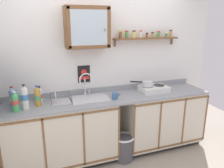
% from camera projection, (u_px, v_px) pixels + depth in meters
% --- Properties ---
extents(floor, '(6.03, 6.03, 0.00)m').
position_uv_depth(floor, '(120.00, 165.00, 3.11)').
color(floor, '#9E9384').
rests_on(floor, ground).
extents(back_wall, '(3.63, 0.07, 2.59)m').
position_uv_depth(back_wall, '(106.00, 68.00, 3.32)').
color(back_wall, white).
rests_on(back_wall, ground).
extents(lower_cabinet_run, '(1.51, 0.57, 0.91)m').
position_uv_depth(lower_cabinet_run, '(62.00, 135.00, 3.03)').
color(lower_cabinet_run, black).
rests_on(lower_cabinet_run, ground).
extents(lower_cabinet_run_right, '(1.30, 0.57, 0.91)m').
position_uv_depth(lower_cabinet_run_right, '(162.00, 119.00, 3.55)').
color(lower_cabinet_run_right, black).
rests_on(lower_cabinet_run_right, ground).
extents(countertop, '(2.99, 0.59, 0.03)m').
position_uv_depth(countertop, '(113.00, 98.00, 3.14)').
color(countertop, gray).
rests_on(countertop, lower_cabinet_run).
extents(backsplash, '(2.99, 0.02, 0.08)m').
position_uv_depth(backsplash, '(107.00, 89.00, 3.37)').
color(backsplash, gray).
rests_on(backsplash, countertop).
extents(sink, '(0.53, 0.40, 0.50)m').
position_uv_depth(sink, '(89.00, 100.00, 3.07)').
color(sink, silver).
rests_on(sink, countertop).
extents(hot_plate_stove, '(0.43, 0.30, 0.09)m').
position_uv_depth(hot_plate_stove, '(154.00, 89.00, 3.37)').
color(hot_plate_stove, silver).
rests_on(hot_plate_stove, countertop).
extents(saucepan, '(0.33, 0.22, 0.08)m').
position_uv_depth(saucepan, '(147.00, 84.00, 3.33)').
color(saucepan, silver).
rests_on(saucepan, hot_plate_stove).
extents(bottle_juice_amber_0, '(0.08, 0.08, 0.27)m').
position_uv_depth(bottle_juice_amber_0, '(38.00, 97.00, 2.78)').
color(bottle_juice_amber_0, gold).
rests_on(bottle_juice_amber_0, countertop).
extents(bottle_opaque_white_1, '(0.08, 0.08, 0.31)m').
position_uv_depth(bottle_opaque_white_1, '(25.00, 97.00, 2.67)').
color(bottle_opaque_white_1, white).
rests_on(bottle_opaque_white_1, countertop).
extents(bottle_soda_green_2, '(0.09, 0.09, 0.26)m').
position_uv_depth(bottle_soda_green_2, '(15.00, 102.00, 2.60)').
color(bottle_soda_green_2, '#4CB266').
rests_on(bottle_soda_green_2, countertop).
extents(bottle_water_clear_3, '(0.07, 0.07, 0.23)m').
position_uv_depth(bottle_water_clear_3, '(40.00, 95.00, 2.89)').
color(bottle_water_clear_3, silver).
rests_on(bottle_water_clear_3, countertop).
extents(bottle_water_blue_4, '(0.08, 0.08, 0.26)m').
position_uv_depth(bottle_water_blue_4, '(13.00, 97.00, 2.78)').
color(bottle_water_blue_4, '#8CB7E0').
rests_on(bottle_water_blue_4, countertop).
extents(bottle_detergent_teal_5, '(0.08, 0.08, 0.23)m').
position_uv_depth(bottle_detergent_teal_5, '(16.00, 100.00, 2.71)').
color(bottle_detergent_teal_5, teal).
rests_on(bottle_detergent_teal_5, countertop).
extents(dish_rack, '(0.28, 0.24, 0.16)m').
position_uv_depth(dish_rack, '(60.00, 101.00, 2.90)').
color(dish_rack, '#B2B2B7').
rests_on(dish_rack, countertop).
extents(mug, '(0.12, 0.08, 0.10)m').
position_uv_depth(mug, '(115.00, 96.00, 3.04)').
color(mug, '#3F6699').
rests_on(mug, countertop).
extents(wall_cabinet, '(0.59, 0.28, 0.55)m').
position_uv_depth(wall_cabinet, '(87.00, 27.00, 2.91)').
color(wall_cabinet, brown).
extents(spice_shelf, '(1.05, 0.14, 0.23)m').
position_uv_depth(spice_shelf, '(146.00, 37.00, 3.31)').
color(spice_shelf, brown).
extents(warning_sign, '(0.18, 0.01, 0.25)m').
position_uv_depth(warning_sign, '(84.00, 74.00, 3.19)').
color(warning_sign, black).
extents(trash_bin, '(0.30, 0.30, 0.39)m').
position_uv_depth(trash_bin, '(124.00, 147.00, 3.20)').
color(trash_bin, '#4C4C51').
rests_on(trash_bin, ground).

